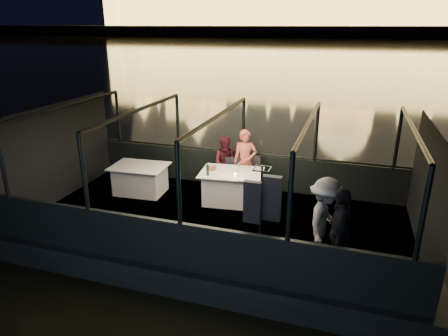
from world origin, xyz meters
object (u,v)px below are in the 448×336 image
(dining_table_central, at_px, (231,187))
(passenger_stripe, at_px, (325,218))
(coat_stand, at_px, (260,220))
(person_woman_coral, at_px, (245,164))
(person_man_maroon, at_px, (226,162))
(wine_bottle, at_px, (208,169))
(passenger_dark, at_px, (340,230))
(chair_port_left, at_px, (231,177))
(chair_port_right, at_px, (250,178))
(dining_table_aft, at_px, (140,178))

(dining_table_central, xyz_separation_m, passenger_stripe, (2.27, -1.92, 0.47))
(coat_stand, bearing_deg, dining_table_central, 116.98)
(person_woman_coral, height_order, person_man_maroon, person_woman_coral)
(person_woman_coral, relative_size, wine_bottle, 5.18)
(dining_table_central, bearing_deg, passenger_dark, -41.85)
(chair_port_left, relative_size, person_man_maroon, 0.64)
(dining_table_central, bearing_deg, coat_stand, -63.02)
(chair_port_left, distance_m, passenger_stripe, 3.40)
(wine_bottle, bearing_deg, passenger_dark, -32.42)
(chair_port_right, relative_size, wine_bottle, 3.09)
(dining_table_central, xyz_separation_m, coat_stand, (1.24, -2.44, 0.51))
(passenger_stripe, bearing_deg, chair_port_left, 53.86)
(coat_stand, height_order, person_woman_coral, coat_stand)
(passenger_dark, bearing_deg, person_man_maroon, -133.70)
(dining_table_central, relative_size, chair_port_right, 1.51)
(person_woman_coral, relative_size, passenger_stripe, 1.01)
(dining_table_aft, relative_size, person_woman_coral, 0.84)
(passenger_dark, bearing_deg, coat_stand, -80.52)
(dining_table_central, relative_size, person_man_maroon, 1.03)
(person_woman_coral, bearing_deg, passenger_stripe, -64.61)
(dining_table_central, distance_m, wine_bottle, 0.79)
(person_woman_coral, bearing_deg, coat_stand, -84.26)
(chair_port_left, xyz_separation_m, wine_bottle, (-0.31, -0.82, 0.47))
(passenger_dark, height_order, wine_bottle, passenger_dark)
(dining_table_central, height_order, dining_table_aft, dining_table_central)
(person_woman_coral, distance_m, passenger_stripe, 3.40)
(chair_port_right, distance_m, person_man_maroon, 0.76)
(coat_stand, bearing_deg, person_man_maroon, 116.86)
(person_woman_coral, bearing_deg, passenger_dark, -64.82)
(coat_stand, distance_m, person_man_maroon, 3.55)
(passenger_stripe, xyz_separation_m, passenger_dark, (0.27, -0.36, 0.00))
(passenger_stripe, bearing_deg, coat_stand, 125.34)
(dining_table_aft, xyz_separation_m, passenger_stripe, (4.62, -1.77, 0.47))
(dining_table_aft, distance_m, passenger_stripe, 4.96)
(chair_port_right, distance_m, coat_stand, 3.17)
(coat_stand, bearing_deg, person_woman_coral, 109.37)
(dining_table_aft, relative_size, chair_port_left, 1.51)
(wine_bottle, bearing_deg, coat_stand, -50.58)
(dining_table_central, distance_m, chair_port_right, 0.65)
(chair_port_left, bearing_deg, person_man_maroon, 125.27)
(dining_table_aft, height_order, chair_port_left, chair_port_left)
(person_man_maroon, bearing_deg, chair_port_left, -61.86)
(dining_table_aft, bearing_deg, passenger_dark, -23.49)
(chair_port_right, bearing_deg, person_woman_coral, 151.58)
(chair_port_left, xyz_separation_m, passenger_dark, (2.69, -2.73, 0.40))
(coat_stand, height_order, passenger_stripe, coat_stand)
(dining_table_central, bearing_deg, chair_port_right, 60.41)
(chair_port_left, distance_m, wine_bottle, 0.99)
(person_man_maroon, bearing_deg, person_woman_coral, -10.17)
(coat_stand, xyz_separation_m, passenger_dark, (1.30, 0.16, -0.05))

